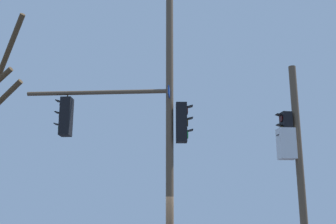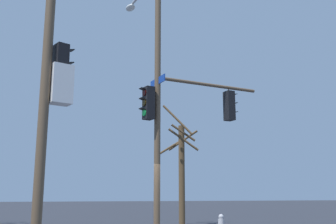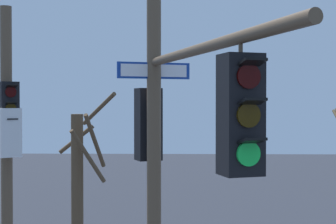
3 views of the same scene
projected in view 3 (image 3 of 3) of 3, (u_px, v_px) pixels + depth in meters
The scene contains 3 objects.
main_signal_pole_assembly at pixel (178, 77), 6.87m from camera, with size 5.08×3.53×9.60m.
secondary_pole_assembly at pixel (8, 148), 10.36m from camera, with size 0.78×0.61×6.85m.
bare_tree_behind_pole at pixel (79, 181), 14.93m from camera, with size 2.07×1.85×5.16m.
Camera 3 is at (7.03, 0.33, 4.84)m, focal length 53.60 mm.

